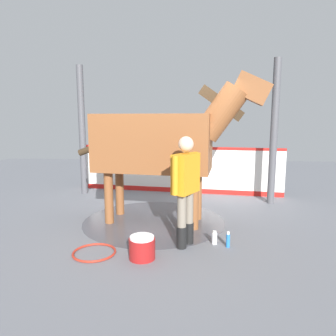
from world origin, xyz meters
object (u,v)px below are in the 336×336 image
bottle_shampoo (214,238)px  hose_coil (94,252)px  horse (161,141)px  handler (186,184)px  bottle_spray (228,240)px  wash_bucket (142,248)px

bottle_shampoo → hose_coil: bearing=-74.7°
horse → handler: 1.28m
bottle_spray → hose_coil: bearing=-79.1°
horse → hose_coil: (1.45, -0.80, -1.46)m
bottle_shampoo → hose_coil: (0.47, -1.70, -0.08)m
wash_bucket → bottle_shampoo: bearing=119.2°
bottle_shampoo → hose_coil: 1.77m
handler → bottle_spray: (0.02, 0.63, -0.82)m
wash_bucket → bottle_spray: bearing=111.0°
horse → handler: bearing=-59.0°
horse → bottle_spray: (1.08, 1.09, -1.36)m
handler → wash_bucket: size_ratio=4.55×
wash_bucket → bottle_shampoo: 1.16m
horse → hose_coil: horse is taller
handler → hose_coil: handler is taller
horse → bottle_shampoo: 1.92m
bottle_shampoo → hose_coil: bottle_shampoo is taller
wash_bucket → hose_coil: bearing=-98.0°
wash_bucket → hose_coil: (-0.10, -0.69, -0.14)m
horse → bottle_spray: size_ratio=14.41×
wash_bucket → bottle_spray: wash_bucket is taller
horse → handler: (1.06, 0.46, -0.55)m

